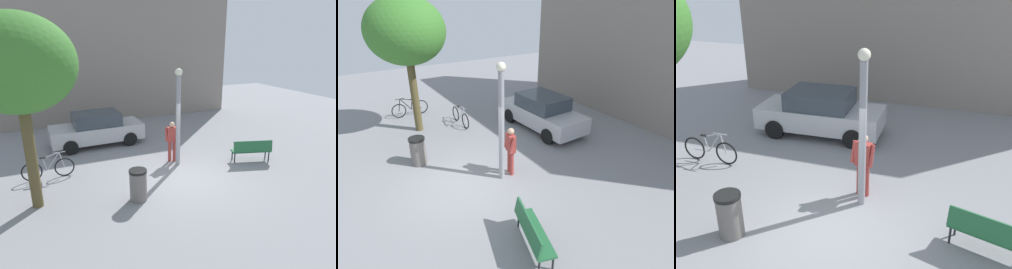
# 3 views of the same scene
# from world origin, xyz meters

# --- Properties ---
(ground_plane) EXTENTS (36.00, 36.00, 0.00)m
(ground_plane) POSITION_xyz_m (0.00, 0.00, 0.00)
(ground_plane) COLOR gray
(building_facade) EXTENTS (14.67, 2.00, 8.57)m
(building_facade) POSITION_xyz_m (0.00, 9.79, 4.28)
(building_facade) COLOR gray
(building_facade) RESTS_ON ground_plane
(lamppost) EXTENTS (0.28, 0.28, 3.80)m
(lamppost) POSITION_xyz_m (0.38, 1.31, 2.08)
(lamppost) COLOR gray
(lamppost) RESTS_ON ground_plane
(person_by_lamppost) EXTENTS (0.62, 0.37, 1.67)m
(person_by_lamppost) POSITION_xyz_m (0.30, 1.70, 0.97)
(person_by_lamppost) COLOR #9E3833
(person_by_lamppost) RESTS_ON ground_plane
(park_bench) EXTENTS (1.67, 0.91, 0.92)m
(park_bench) POSITION_xyz_m (3.26, 0.36, 0.55)
(park_bench) COLOR #236038
(park_bench) RESTS_ON ground_plane
(plaza_tree) EXTENTS (3.11, 3.11, 5.55)m
(plaza_tree) POSITION_xyz_m (-4.85, 0.15, 4.19)
(plaza_tree) COLOR brown
(plaza_tree) RESTS_ON ground_plane
(bicycle_black) EXTENTS (0.08, 1.81, 0.97)m
(bicycle_black) POSITION_xyz_m (-6.80, 0.31, 0.38)
(bicycle_black) COLOR black
(bicycle_black) RESTS_ON ground_plane
(bicycle_silver) EXTENTS (1.81, 0.08, 0.97)m
(bicycle_silver) POSITION_xyz_m (-4.43, 2.00, 0.38)
(bicycle_silver) COLOR black
(bicycle_silver) RESTS_ON ground_plane
(parked_car_silver) EXTENTS (4.25, 1.93, 1.55)m
(parked_car_silver) POSITION_xyz_m (-2.11, 4.96, 0.77)
(parked_car_silver) COLOR #B7B7BC
(parked_car_silver) RESTS_ON ground_plane
(trash_bin) EXTENTS (0.56, 0.56, 1.02)m
(trash_bin) POSITION_xyz_m (-1.94, -0.72, 0.52)
(trash_bin) COLOR #66605B
(trash_bin) RESTS_ON ground_plane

